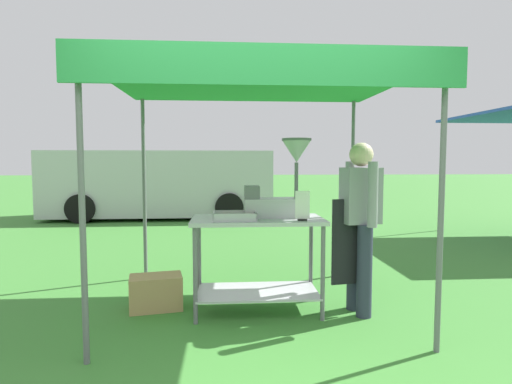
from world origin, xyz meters
The scene contains 9 objects.
ground_plane centered at (0.00, 6.00, 0.00)m, with size 70.00×70.00×0.00m, color #3D7F33.
stall_canopy centered at (0.07, 1.15, 2.15)m, with size 2.78×2.37×2.23m.
donut_cart centered at (0.07, 1.05, 0.64)m, with size 1.24×0.63×0.90m.
donut_tray centered at (-0.14, 0.95, 0.92)m, with size 0.39×0.28×0.07m.
donut_fryer centered at (0.29, 1.13, 1.19)m, with size 0.64×0.28×0.75m.
menu_sign centered at (0.46, 0.85, 1.02)m, with size 0.13×0.05×0.27m.
vendor centered at (1.02, 0.95, 0.90)m, with size 0.46×0.54×1.61m.
supply_crate centered at (-0.91, 1.19, 0.16)m, with size 0.54×0.39×0.33m.
van_silver centered at (-1.88, 7.95, 0.88)m, with size 5.58×2.13×1.69m.
Camera 1 is at (-0.22, -2.81, 1.44)m, focal length 29.01 mm.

